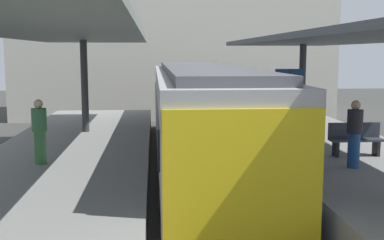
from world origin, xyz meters
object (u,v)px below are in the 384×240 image
(commuter_train, at_px, (200,115))
(platform_bench, at_px, (355,138))
(passenger_mid_platform, at_px, (40,131))
(platform_sign, at_px, (289,88))
(passenger_near_bench, at_px, (354,133))

(commuter_train, height_order, platform_bench, commuter_train)
(commuter_train, distance_m, passenger_mid_platform, 5.36)
(commuter_train, height_order, platform_sign, commuter_train)
(platform_sign, bearing_deg, platform_bench, -64.00)
(platform_sign, height_order, passenger_mid_platform, platform_sign)
(platform_bench, bearing_deg, platform_sign, 116.00)
(platform_bench, height_order, passenger_near_bench, passenger_near_bench)
(commuter_train, xyz_separation_m, platform_sign, (2.71, -0.62, 0.90))
(platform_bench, relative_size, passenger_near_bench, 0.88)
(platform_bench, xyz_separation_m, platform_sign, (-1.14, 2.34, 1.16))
(passenger_near_bench, bearing_deg, platform_sign, 98.25)
(platform_bench, xyz_separation_m, passenger_mid_platform, (-8.07, -0.34, 0.36))
(platform_bench, distance_m, passenger_near_bench, 1.50)
(passenger_near_bench, bearing_deg, platform_bench, 65.26)
(passenger_near_bench, bearing_deg, passenger_mid_platform, 172.50)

